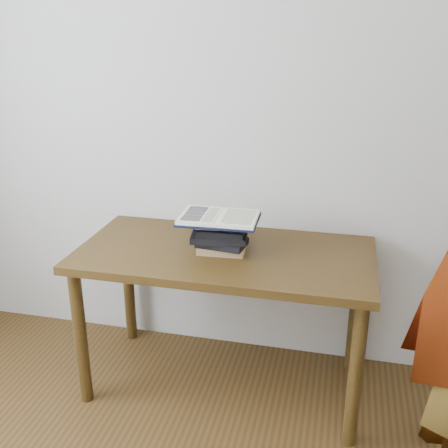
# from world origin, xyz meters

# --- Properties ---
(desk) EXTENTS (1.38, 0.69, 0.74)m
(desk) POSITION_xyz_m (0.04, 1.38, 0.64)
(desk) COLOR #443011
(desk) RESTS_ON ground
(book_stack) EXTENTS (0.27, 0.22, 0.15)m
(book_stack) POSITION_xyz_m (0.03, 1.37, 0.81)
(book_stack) COLOR tan
(book_stack) RESTS_ON desk
(open_book) EXTENTS (0.37, 0.26, 0.03)m
(open_book) POSITION_xyz_m (0.02, 1.37, 0.90)
(open_book) COLOR black
(open_book) RESTS_ON book_stack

